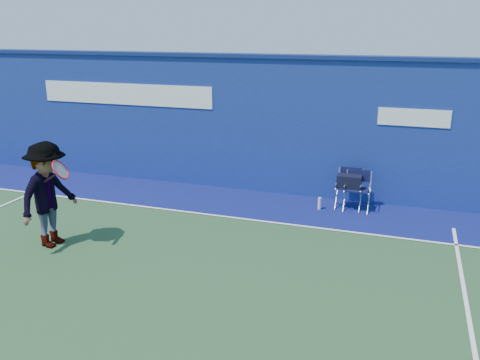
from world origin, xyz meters
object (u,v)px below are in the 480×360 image
(directors_chair_right, at_px, (357,198))
(water_bottle, at_px, (319,204))
(directors_chair_left, at_px, (349,192))
(tennis_player, at_px, (48,195))

(directors_chair_right, height_order, water_bottle, directors_chair_right)
(directors_chair_left, relative_size, directors_chair_right, 1.01)
(directors_chair_left, height_order, water_bottle, directors_chair_left)
(directors_chair_right, bearing_deg, directors_chair_left, 157.05)
(directors_chair_left, xyz_separation_m, tennis_player, (-4.64, -3.54, 0.57))
(directors_chair_right, distance_m, water_bottle, 0.77)
(water_bottle, bearing_deg, tennis_player, -141.55)
(tennis_player, bearing_deg, water_bottle, 38.45)
(water_bottle, xyz_separation_m, tennis_player, (-4.09, -3.25, 0.79))
(water_bottle, bearing_deg, directors_chair_right, 16.64)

